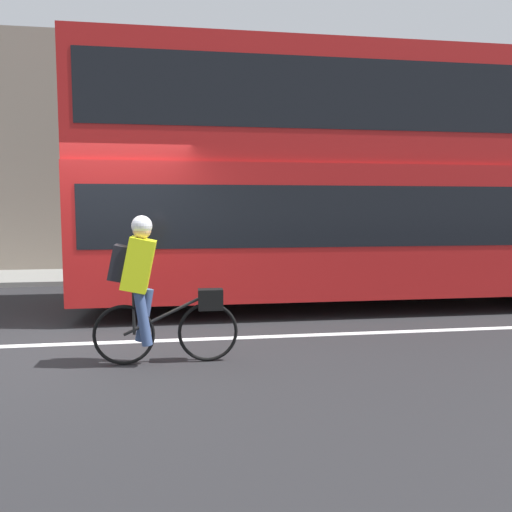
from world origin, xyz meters
name	(u,v)px	position (x,y,z in m)	size (l,w,h in m)	color
ground_plane	(88,348)	(0.00, 0.00, 0.00)	(80.00, 80.00, 0.00)	#232326
road_center_line	(92,343)	(0.00, 0.21, 0.00)	(50.00, 0.14, 0.01)	silver
sidewalk_curb	(136,276)	(0.00, 6.12, 0.05)	(60.00, 2.32, 0.11)	gray
building_facade	(139,155)	(0.00, 7.43, 3.02)	(60.00, 0.30, 6.04)	gray
bus	(366,174)	(4.21, 2.25, 2.23)	(9.39, 2.55, 4.05)	black
cyclist_on_bike	(149,284)	(0.77, -0.70, 0.85)	(1.51, 0.32, 1.56)	black
trash_bin	(368,253)	(5.71, 6.00, 0.52)	(0.56, 0.56, 0.82)	#262628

